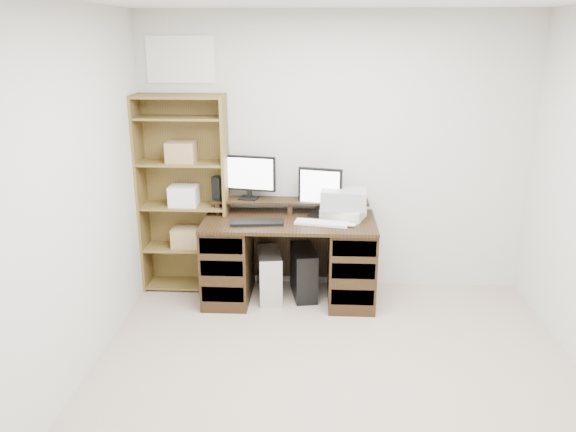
# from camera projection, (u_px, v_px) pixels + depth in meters

# --- Properties ---
(room) EXTENTS (3.54, 4.04, 2.54)m
(room) POSITION_uv_depth(u_px,v_px,m) (342.00, 227.00, 3.16)
(room) COLOR tan
(room) RESTS_ON ground
(desk) EXTENTS (1.50, 0.70, 0.75)m
(desk) POSITION_uv_depth(u_px,v_px,m) (289.00, 258.00, 5.00)
(desk) COLOR black
(desk) RESTS_ON ground
(riser_shelf) EXTENTS (1.40, 0.22, 0.12)m
(riser_shelf) POSITION_uv_depth(u_px,v_px,m) (290.00, 203.00, 5.06)
(riser_shelf) COLOR black
(riser_shelf) RESTS_ON desk
(monitor_wide) EXTENTS (0.49, 0.15, 0.39)m
(monitor_wide) POSITION_uv_depth(u_px,v_px,m) (249.00, 175.00, 5.02)
(monitor_wide) COLOR black
(monitor_wide) RESTS_ON riser_shelf
(monitor_small) EXTENTS (0.39, 0.18, 0.43)m
(monitor_small) POSITION_uv_depth(u_px,v_px,m) (320.00, 190.00, 4.95)
(monitor_small) COLOR black
(monitor_small) RESTS_ON desk
(speaker) EXTENTS (0.11, 0.11, 0.21)m
(speaker) POSITION_uv_depth(u_px,v_px,m) (218.00, 188.00, 5.03)
(speaker) COLOR black
(speaker) RESTS_ON riser_shelf
(keyboard_black) EXTENTS (0.46, 0.19, 0.02)m
(keyboard_black) POSITION_uv_depth(u_px,v_px,m) (257.00, 223.00, 4.77)
(keyboard_black) COLOR black
(keyboard_black) RESTS_ON desk
(keyboard_white) EXTENTS (0.47, 0.22, 0.02)m
(keyboard_white) POSITION_uv_depth(u_px,v_px,m) (322.00, 223.00, 4.76)
(keyboard_white) COLOR white
(keyboard_white) RESTS_ON desk
(mouse) EXTENTS (0.09, 0.07, 0.03)m
(mouse) POSITION_uv_depth(u_px,v_px,m) (351.00, 225.00, 4.70)
(mouse) COLOR silver
(mouse) RESTS_ON desk
(printer) EXTENTS (0.42, 0.37, 0.09)m
(printer) POSITION_uv_depth(u_px,v_px,m) (343.00, 213.00, 4.92)
(printer) COLOR beige
(printer) RESTS_ON desk
(basket) EXTENTS (0.41, 0.31, 0.17)m
(basket) POSITION_uv_depth(u_px,v_px,m) (344.00, 199.00, 4.89)
(basket) COLOR #979DA1
(basket) RESTS_ON printer
(tower_silver) EXTENTS (0.26, 0.47, 0.44)m
(tower_silver) POSITION_uv_depth(u_px,v_px,m) (270.00, 275.00, 5.06)
(tower_silver) COLOR silver
(tower_silver) RESTS_ON ground
(tower_black) EXTENTS (0.27, 0.48, 0.45)m
(tower_black) POSITION_uv_depth(u_px,v_px,m) (304.00, 272.00, 5.11)
(tower_black) COLOR black
(tower_black) RESTS_ON ground
(bookshelf) EXTENTS (0.80, 0.30, 1.80)m
(bookshelf) POSITION_uv_depth(u_px,v_px,m) (184.00, 193.00, 5.09)
(bookshelf) COLOR brown
(bookshelf) RESTS_ON ground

